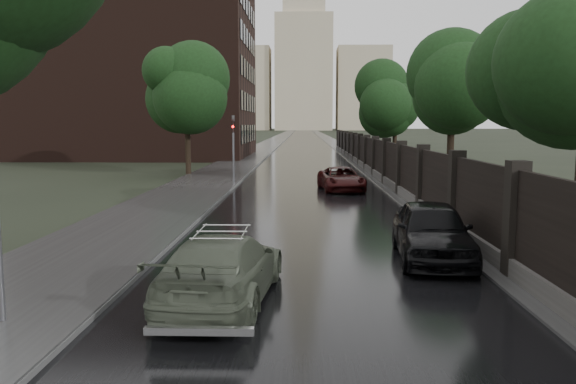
{
  "coord_description": "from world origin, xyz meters",
  "views": [
    {
      "loc": [
        -0.24,
        -7.69,
        3.52
      ],
      "look_at": [
        -0.68,
        8.88,
        1.5
      ],
      "focal_mm": 35.0,
      "sensor_mm": 36.0,
      "label": 1
    }
  ],
  "objects": [
    {
      "name": "sidewalk_left",
      "position": [
        -6.0,
        190.0,
        0.08
      ],
      "size": [
        4.0,
        420.0,
        0.16
      ],
      "primitive_type": "cube",
      "color": "#2D2D2D",
      "rests_on": "ground"
    },
    {
      "name": "tree_right_b",
      "position": [
        7.5,
        22.0,
        4.95
      ],
      "size": [
        4.08,
        4.08,
        7.01
      ],
      "color": "black",
      "rests_on": "ground"
    },
    {
      "name": "car_right_far",
      "position": [
        1.79,
        21.85,
        0.63
      ],
      "size": [
        2.53,
        4.69,
        1.25
      ],
      "primitive_type": "imported",
      "rotation": [
        0.0,
        0.0,
        0.1
      ],
      "color": "black",
      "rests_on": "ground"
    },
    {
      "name": "ground",
      "position": [
        0.0,
        0.0,
        0.0
      ],
      "size": [
        800.0,
        800.0,
        0.0
      ],
      "primitive_type": "plane",
      "color": "black",
      "rests_on": "ground"
    },
    {
      "name": "volga_sedan",
      "position": [
        -1.83,
        3.14,
        0.68
      ],
      "size": [
        2.36,
        4.86,
        1.36
      ],
      "primitive_type": "imported",
      "rotation": [
        0.0,
        0.0,
        3.04
      ],
      "color": "#4E5745",
      "rests_on": "ground"
    },
    {
      "name": "tree_right_c",
      "position": [
        7.5,
        40.0,
        4.95
      ],
      "size": [
        4.08,
        4.08,
        7.01
      ],
      "color": "black",
      "rests_on": "ground"
    },
    {
      "name": "road",
      "position": [
        0.0,
        190.0,
        0.01
      ],
      "size": [
        8.0,
        420.0,
        0.02
      ],
      "primitive_type": "cube",
      "color": "black",
      "rests_on": "ground"
    },
    {
      "name": "fence_right",
      "position": [
        4.6,
        32.01,
        1.01
      ],
      "size": [
        0.45,
        75.72,
        2.7
      ],
      "color": "#383533",
      "rests_on": "ground"
    },
    {
      "name": "traffic_light",
      "position": [
        -4.3,
        24.99,
        2.4
      ],
      "size": [
        0.16,
        0.32,
        4.0
      ],
      "color": "#59595E",
      "rests_on": "ground"
    },
    {
      "name": "tree_left_far",
      "position": [
        -8.0,
        30.0,
        5.24
      ],
      "size": [
        4.25,
        4.25,
        7.39
      ],
      "color": "black",
      "rests_on": "ground"
    },
    {
      "name": "car_right_near",
      "position": [
        3.1,
        6.66,
        0.77
      ],
      "size": [
        2.16,
        4.64,
        1.54
      ],
      "primitive_type": "imported",
      "rotation": [
        0.0,
        0.0,
        -0.08
      ],
      "color": "black",
      "rests_on": "ground"
    },
    {
      "name": "brick_building",
      "position": [
        -18.0,
        52.0,
        10.0
      ],
      "size": [
        24.0,
        18.0,
        20.0
      ],
      "primitive_type": "cube",
      "color": "black",
      "rests_on": "ground"
    },
    {
      "name": "verge_right",
      "position": [
        5.5,
        190.0,
        0.04
      ],
      "size": [
        3.0,
        420.0,
        0.08
      ],
      "primitive_type": "cube",
      "color": "#2D2D2D",
      "rests_on": "ground"
    },
    {
      "name": "stalinist_tower",
      "position": [
        0.0,
        300.0,
        38.38
      ],
      "size": [
        92.0,
        30.0,
        159.0
      ],
      "color": "tan",
      "rests_on": "ground"
    }
  ]
}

